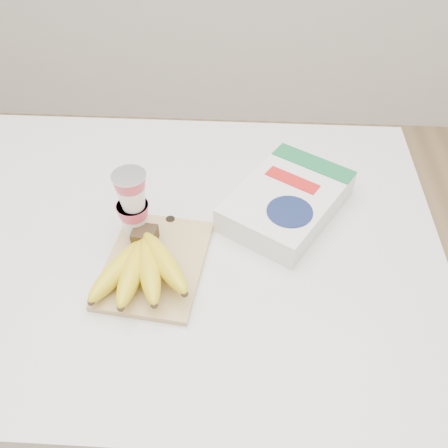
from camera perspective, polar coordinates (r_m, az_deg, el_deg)
name	(u,v)px	position (r m, az deg, el deg)	size (l,w,h in m)	color
room	(100,94)	(0.89, -13.98, 14.20)	(4.00, 4.00, 4.00)	tan
table	(152,356)	(1.50, -8.27, -14.68)	(1.34, 0.90, 1.01)	silver
cutting_board	(155,264)	(1.03, -7.87, -4.52)	(0.19, 0.26, 0.01)	tan
bananas	(141,266)	(0.98, -9.43, -4.72)	(0.21, 0.22, 0.07)	#382816
yogurt_stack	(132,203)	(1.02, -10.42, 2.37)	(0.07, 0.07, 0.16)	white
cereal_box	(287,201)	(1.12, 7.22, 2.63)	(0.32, 0.35, 0.06)	white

